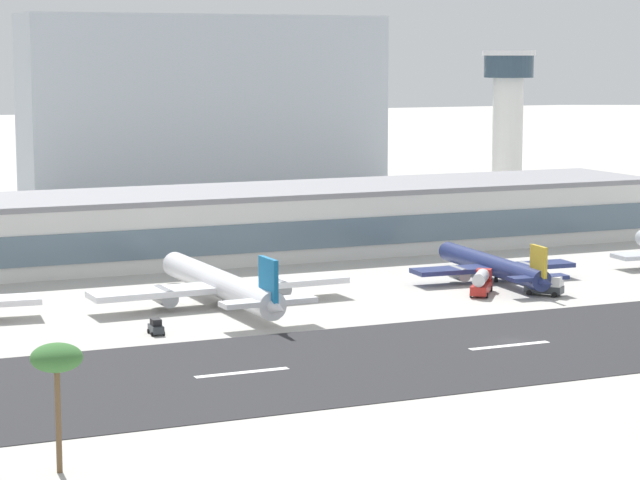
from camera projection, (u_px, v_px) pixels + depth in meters
ground_plane at (511, 342)px, 177.84m from camera, size 1400.00×1400.00×0.00m
runway_strip at (520, 345)px, 175.75m from camera, size 800.00×38.57×0.08m
runway_centreline_dash_3 at (242, 373)px, 160.20m from camera, size 12.00×1.20×0.01m
runway_centreline_dash_4 at (509, 345)px, 175.07m from camera, size 12.00×1.20×0.01m
terminal_building at (267, 221)px, 255.14m from camera, size 163.37×28.53×12.76m
control_tower at (508, 117)px, 321.52m from camera, size 12.99×12.99×39.26m
distant_hotel_block at (206, 104)px, 366.34m from camera, size 101.00×24.34×49.08m
airliner_blue_tail_gate_1 at (224, 286)px, 202.44m from camera, size 41.54×47.65×9.94m
airliner_gold_tail_gate_2 at (496, 267)px, 223.92m from camera, size 29.44×39.29×8.20m
service_baggage_tug_0 at (156, 327)px, 182.26m from camera, size 2.00×3.27×2.20m
service_box_truck_1 at (544, 284)px, 211.59m from camera, size 5.65×6.17×3.25m
service_fuel_truck_2 at (481, 282)px, 212.39m from camera, size 7.23×8.33×3.95m
palm_tree_1 at (57, 361)px, 120.76m from camera, size 4.84×4.84×12.23m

